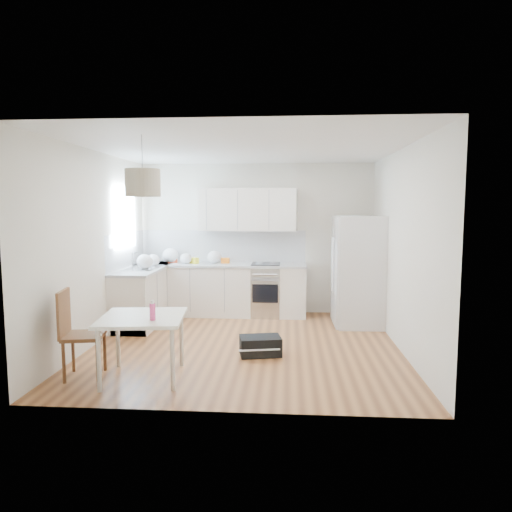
{
  "coord_description": "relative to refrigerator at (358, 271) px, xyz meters",
  "views": [
    {
      "loc": [
        0.59,
        -6.16,
        1.91
      ],
      "look_at": [
        0.12,
        0.4,
        1.21
      ],
      "focal_mm": 32.0,
      "sensor_mm": 36.0,
      "label": 1
    }
  ],
  "objects": [
    {
      "name": "wall_left",
      "position": [
        -3.83,
        -1.28,
        0.46
      ],
      "size": [
        0.0,
        4.2,
        4.2
      ],
      "primitive_type": "plane",
      "rotation": [
        1.57,
        0.0,
        1.57
      ],
      "color": "silver",
      "rests_on": "floor"
    },
    {
      "name": "pendant_lamp",
      "position": [
        -2.74,
        -2.5,
        1.29
      ],
      "size": [
        0.49,
        0.49,
        0.3
      ],
      "primitive_type": "cylinder",
      "rotation": [
        0.0,
        0.0,
        0.33
      ],
      "color": "#BDAC91",
      "rests_on": "ceiling"
    },
    {
      "name": "sink",
      "position": [
        -3.53,
        -0.13,
        0.02
      ],
      "size": [
        0.5,
        0.8,
        0.16
      ],
      "primitive_type": null,
      "color": "#B3B5B8",
      "rests_on": "counter_left"
    },
    {
      "name": "ceiling",
      "position": [
        -1.73,
        -1.28,
        1.81
      ],
      "size": [
        4.2,
        4.2,
        0.0
      ],
      "primitive_type": "plane",
      "rotation": [
        3.14,
        0.0,
        0.0
      ],
      "color": "white",
      "rests_on": "wall_back"
    },
    {
      "name": "backsplash_back",
      "position": [
        -2.33,
        0.81,
        0.32
      ],
      "size": [
        3.0,
        0.01,
        0.58
      ],
      "primitive_type": "cube",
      "color": "white",
      "rests_on": "wall_back"
    },
    {
      "name": "window_glassblock",
      "position": [
        -3.82,
        -0.13,
        0.86
      ],
      "size": [
        0.02,
        1.0,
        1.0
      ],
      "primitive_type": "cube",
      "color": "#BFE0F9",
      "rests_on": "wall_left"
    },
    {
      "name": "range_oven",
      "position": [
        -1.53,
        0.52,
        -0.45
      ],
      "size": [
        0.5,
        0.61,
        0.88
      ],
      "primitive_type": null,
      "color": "#B3B5B8",
      "rests_on": "floor"
    },
    {
      "name": "grocery_bag_c",
      "position": [
        -2.46,
        0.57,
        0.14
      ],
      "size": [
        0.25,
        0.21,
        0.22
      ],
      "primitive_type": "ellipsoid",
      "color": "white",
      "rests_on": "counter_back"
    },
    {
      "name": "wall_right",
      "position": [
        0.37,
        -1.28,
        0.46
      ],
      "size": [
        0.0,
        4.2,
        4.2
      ],
      "primitive_type": "plane",
      "rotation": [
        1.57,
        0.0,
        -1.57
      ],
      "color": "silver",
      "rests_on": "floor"
    },
    {
      "name": "counter_left",
      "position": [
        -3.53,
        -0.08,
        0.01
      ],
      "size": [
        0.64,
        1.82,
        0.04
      ],
      "primitive_type": "cube",
      "color": "#A6A8AB",
      "rests_on": "cabinets_left"
    },
    {
      "name": "grocery_bag_d",
      "position": [
        -3.45,
        0.16,
        0.13
      ],
      "size": [
        0.22,
        0.19,
        0.2
      ],
      "primitive_type": "ellipsoid",
      "color": "white",
      "rests_on": "counter_back"
    },
    {
      "name": "gym_bag",
      "position": [
        -1.5,
        -1.69,
        -0.77
      ],
      "size": [
        0.58,
        0.44,
        0.24
      ],
      "primitive_type": "cube",
      "rotation": [
        0.0,
        0.0,
        0.2
      ],
      "color": "black",
      "rests_on": "floor"
    },
    {
      "name": "grocery_bag_e",
      "position": [
        -3.46,
        -0.26,
        0.15
      ],
      "size": [
        0.27,
        0.23,
        0.24
      ],
      "primitive_type": "ellipsoid",
      "color": "white",
      "rests_on": "counter_left"
    },
    {
      "name": "snack_red",
      "position": [
        -3.23,
        0.62,
        0.08
      ],
      "size": [
        0.17,
        0.11,
        0.11
      ],
      "primitive_type": "cube",
      "rotation": [
        0.0,
        0.0,
        0.09
      ],
      "color": "red",
      "rests_on": "counter_back"
    },
    {
      "name": "cabinets_left",
      "position": [
        -3.53,
        -0.08,
        -0.45
      ],
      "size": [
        0.6,
        1.8,
        0.88
      ],
      "primitive_type": "cube",
      "color": "silver",
      "rests_on": "floor"
    },
    {
      "name": "cabinets_back",
      "position": [
        -2.33,
        0.52,
        -0.45
      ],
      "size": [
        3.0,
        0.6,
        0.88
      ],
      "primitive_type": "cube",
      "color": "silver",
      "rests_on": "floor"
    },
    {
      "name": "counter_back",
      "position": [
        -2.33,
        0.52,
        0.01
      ],
      "size": [
        3.02,
        0.64,
        0.04
      ],
      "primitive_type": "cube",
      "color": "#A6A8AB",
      "rests_on": "cabinets_back"
    },
    {
      "name": "backsplash_left",
      "position": [
        -3.83,
        -0.08,
        0.32
      ],
      "size": [
        0.01,
        1.8,
        0.58
      ],
      "primitive_type": "cube",
      "color": "white",
      "rests_on": "wall_left"
    },
    {
      "name": "dining_table",
      "position": [
        -2.76,
        -2.59,
        -0.26
      ],
      "size": [
        0.99,
        0.99,
        0.71
      ],
      "rotation": [
        0.0,
        0.0,
        0.11
      ],
      "color": "beige",
      "rests_on": "floor"
    },
    {
      "name": "grocery_bag_a",
      "position": [
        -3.27,
        0.61,
        0.16
      ],
      "size": [
        0.29,
        0.25,
        0.26
      ],
      "primitive_type": "ellipsoid",
      "color": "white",
      "rests_on": "counter_back"
    },
    {
      "name": "wall_back",
      "position": [
        -1.73,
        0.82,
        0.46
      ],
      "size": [
        4.2,
        0.0,
        4.2
      ],
      "primitive_type": "plane",
      "rotation": [
        1.57,
        0.0,
        0.0
      ],
      "color": "silver",
      "rests_on": "floor"
    },
    {
      "name": "drink_bottle",
      "position": [
        -2.59,
        -2.76,
        -0.07
      ],
      "size": [
        0.07,
        0.07,
        0.22
      ],
      "primitive_type": "cylinder",
      "rotation": [
        0.0,
        0.0,
        0.17
      ],
      "color": "#E94088",
      "rests_on": "dining_table"
    },
    {
      "name": "refrigerator",
      "position": [
        0.0,
        0.0,
        0.0
      ],
      "size": [
        0.87,
        0.91,
        1.78
      ],
      "primitive_type": null,
      "rotation": [
        0.0,
        0.0,
        0.02
      ],
      "color": "white",
      "rests_on": "floor"
    },
    {
      "name": "snack_orange",
      "position": [
        -2.26,
        0.58,
        0.08
      ],
      "size": [
        0.15,
        0.1,
        0.1
      ],
      "primitive_type": "cube",
      "rotation": [
        0.0,
        0.0,
        -0.07
      ],
      "color": "orange",
      "rests_on": "counter_back"
    },
    {
      "name": "snack_yellow",
      "position": [
        -2.81,
        0.51,
        0.08
      ],
      "size": [
        0.18,
        0.17,
        0.11
      ],
      "primitive_type": "cube",
      "rotation": [
        0.0,
        0.0,
        -0.64
      ],
      "color": "yellow",
      "rests_on": "counter_back"
    },
    {
      "name": "floor",
      "position": [
        -1.73,
        -1.28,
        -0.89
      ],
      "size": [
        4.2,
        4.2,
        0.0
      ],
      "primitive_type": "plane",
      "color": "brown",
      "rests_on": "ground"
    },
    {
      "name": "upper_cabinets",
      "position": [
        -1.88,
        0.66,
        0.98
      ],
      "size": [
        1.7,
        0.32,
        0.75
      ],
      "primitive_type": "cube",
      "color": "silver",
      "rests_on": "wall_back"
    },
    {
      "name": "dining_chair",
      "position": [
        -3.43,
        -2.59,
        -0.39
      ],
      "size": [
        0.49,
        0.49,
        1.0
      ],
      "primitive_type": null,
      "rotation": [
        0.0,
        0.0,
        0.18
      ],
      "color": "#533518",
      "rests_on": "floor"
    },
    {
      "name": "grocery_bag_b",
      "position": [
        -2.95,
        0.46,
        0.12
      ],
      "size": [
        0.21,
        0.18,
        0.19
      ],
      "primitive_type": "ellipsoid",
      "color": "white",
      "rests_on": "counter_back"
    }
  ]
}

